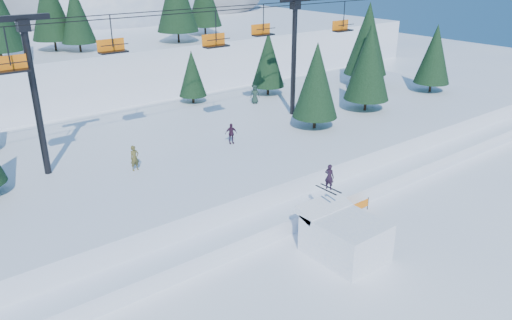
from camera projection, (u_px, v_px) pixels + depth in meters
ground at (336, 281)px, 26.46m from camera, size 160.00×160.00×0.00m
mid_shelf at (168, 159)px, 39.09m from camera, size 70.00×22.00×2.50m
berm at (245, 215)px, 32.07m from camera, size 70.00×6.00×1.10m
jump_kicker at (344, 235)px, 28.39m from camera, size 3.40×4.64×5.13m
chairlift at (179, 53)px, 36.96m from camera, size 46.00×3.21×10.28m
conifer_stand at (167, 85)px, 37.30m from camera, size 62.97×16.34×10.25m
distant_skiers at (157, 139)px, 37.16m from camera, size 30.75×9.50×1.82m
banner_near at (354, 208)px, 32.98m from camera, size 2.86×0.08×0.90m
banner_far at (377, 190)px, 35.56m from camera, size 2.86×0.16×0.90m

